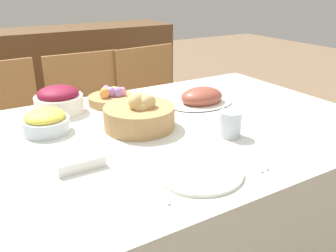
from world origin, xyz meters
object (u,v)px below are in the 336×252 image
(sideboard, at_px, (71,90))
(fork, at_px, (150,187))
(chair_far_center, at_px, (93,127))
(pineapple_bowl, at_px, (46,122))
(beet_salad_bowl, at_px, (59,100))
(chair_far_right, at_px, (157,114))
(knife, at_px, (239,159))
(butter_dish, at_px, (78,161))
(spoon, at_px, (247,157))
(chair_far_left, at_px, (8,144))
(dinner_plate, at_px, (198,171))
(ham_platter, at_px, (202,98))
(egg_basket, at_px, (112,98))
(bread_basket, at_px, (139,115))
(drinking_cup, at_px, (230,124))

(sideboard, bearing_deg, fork, -100.31)
(chair_far_center, height_order, pineapple_bowl, chair_far_center)
(beet_salad_bowl, bearing_deg, chair_far_right, 34.40)
(sideboard, bearing_deg, pineapple_bowl, -108.55)
(pineapple_bowl, distance_m, knife, 0.66)
(sideboard, height_order, knife, sideboard)
(knife, distance_m, butter_dish, 0.46)
(sideboard, distance_m, spoon, 2.00)
(chair_far_right, height_order, chair_far_left, same)
(chair_far_left, relative_size, knife, 4.97)
(fork, xyz_separation_m, spoon, (0.32, 0.00, 0.00))
(dinner_plate, xyz_separation_m, butter_dish, (-0.26, 0.20, 0.01))
(ham_platter, distance_m, fork, 0.69)
(beet_salad_bowl, relative_size, butter_dish, 1.39)
(chair_far_left, relative_size, chair_far_center, 1.00)
(knife, bearing_deg, chair_far_left, 111.19)
(chair_far_left, relative_size, sideboard, 0.56)
(egg_basket, bearing_deg, pineapple_bowl, -151.51)
(knife, bearing_deg, sideboard, 85.61)
(chair_far_center, bearing_deg, pineapple_bowl, -118.28)
(fork, bearing_deg, chair_far_right, 57.68)
(dinner_plate, bearing_deg, fork, 180.00)
(chair_far_left, height_order, chair_far_center, same)
(sideboard, xyz_separation_m, dinner_plate, (-0.21, -1.97, 0.30))
(fork, bearing_deg, dinner_plate, -2.51)
(sideboard, relative_size, ham_platter, 5.51)
(chair_far_left, relative_size, dinner_plate, 3.59)
(ham_platter, xyz_separation_m, knife, (-0.20, -0.47, -0.02))
(chair_far_right, relative_size, sideboard, 0.56)
(butter_dish, bearing_deg, chair_far_center, 69.44)
(chair_far_left, xyz_separation_m, egg_basket, (0.39, -0.49, 0.32))
(beet_salad_bowl, xyz_separation_m, pineapple_bowl, (-0.09, -0.18, -0.01))
(fork, xyz_separation_m, knife, (0.29, 0.00, 0.00))
(chair_far_right, height_order, egg_basket, chair_far_right)
(spoon, relative_size, butter_dish, 1.31)
(chair_far_center, relative_size, butter_dish, 6.53)
(chair_far_left, height_order, bread_basket, bread_basket)
(egg_basket, xyz_separation_m, beet_salad_bowl, (-0.22, 0.01, 0.02))
(knife, distance_m, drinking_cup, 0.18)
(fork, bearing_deg, drinking_cup, 19.01)
(egg_basket, height_order, drinking_cup, drinking_cup)
(bread_basket, xyz_separation_m, dinner_plate, (-0.01, -0.37, -0.04))
(chair_far_left, bearing_deg, dinner_plate, -76.25)
(bread_basket, relative_size, pineapple_bowl, 1.56)
(pineapple_bowl, relative_size, butter_dish, 1.19)
(chair_far_center, bearing_deg, sideboard, 83.14)
(sideboard, bearing_deg, spoon, -91.01)
(sideboard, xyz_separation_m, bread_basket, (-0.20, -1.60, 0.35))
(chair_far_right, distance_m, ham_platter, 0.78)
(bread_basket, xyz_separation_m, ham_platter, (0.34, 0.10, -0.02))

